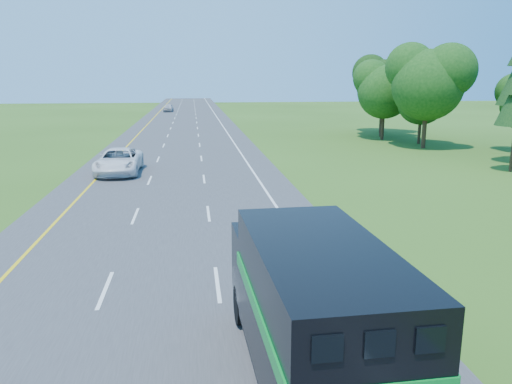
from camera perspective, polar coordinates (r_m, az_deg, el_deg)
road at (r=46.15m, az=-8.62°, el=4.32°), size 15.00×260.00×0.04m
lane_markings at (r=46.15m, az=-8.62°, el=4.36°), size 11.15×260.00×0.01m
horse_truck at (r=10.99m, az=6.20°, el=-13.19°), size 2.78×8.17×3.58m
white_suv at (r=37.41m, az=-15.39°, el=3.44°), size 3.00×6.43×1.78m
far_car at (r=105.42m, az=-9.98°, el=9.46°), size 2.11×4.72×1.58m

